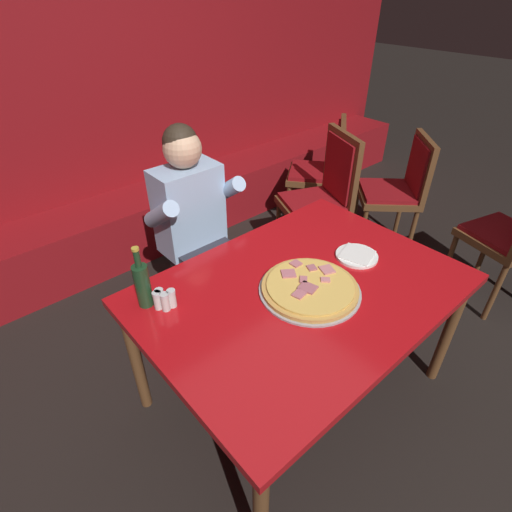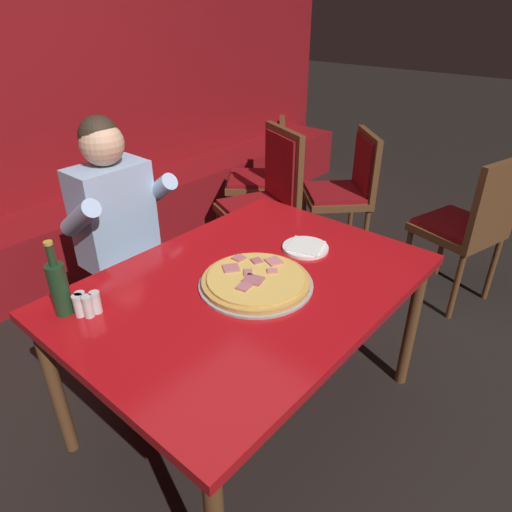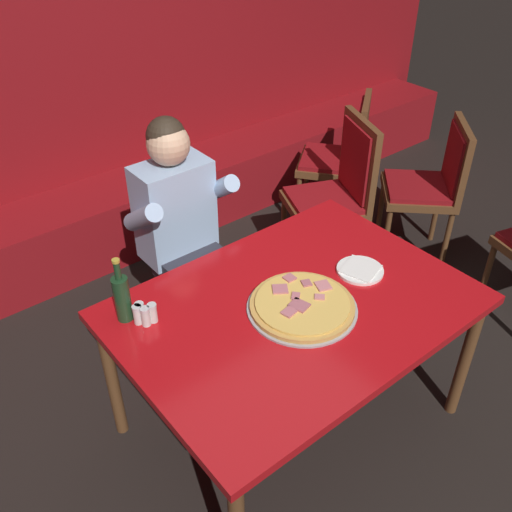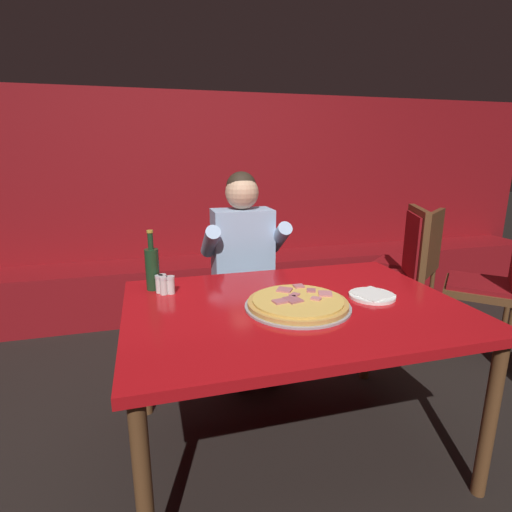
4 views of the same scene
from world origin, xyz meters
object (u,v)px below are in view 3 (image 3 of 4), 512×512
(shaker_red_pepper_flakes, at_px, (146,317))
(dining_chair_side_aisle, at_px, (432,181))
(dining_chair_far_right, at_px, (338,189))
(shaker_parmesan, at_px, (138,315))
(beer_bottle, at_px, (122,297))
(main_dining_table, at_px, (295,316))
(shaker_oregano, at_px, (140,312))
(diner_seated_blue_shirt, at_px, (185,229))
(dining_chair_near_right, at_px, (343,153))
(shaker_black_pepper, at_px, (153,314))
(pizza, at_px, (301,306))
(plate_white_paper, at_px, (360,270))

(shaker_red_pepper_flakes, relative_size, dining_chair_side_aisle, 0.09)
(dining_chair_side_aisle, height_order, dining_chair_far_right, dining_chair_far_right)
(shaker_red_pepper_flakes, distance_m, dining_chair_side_aisle, 2.19)
(shaker_parmesan, bearing_deg, beer_bottle, 114.84)
(main_dining_table, relative_size, shaker_red_pepper_flakes, 16.91)
(beer_bottle, bearing_deg, shaker_oregano, -48.61)
(shaker_parmesan, bearing_deg, diner_seated_blue_shirt, 43.00)
(shaker_parmesan, relative_size, dining_chair_near_right, 0.09)
(shaker_black_pepper, distance_m, dining_chair_side_aisle, 2.15)
(diner_seated_blue_shirt, relative_size, dining_chair_near_right, 1.34)
(pizza, bearing_deg, shaker_black_pepper, 147.91)
(beer_bottle, height_order, shaker_parmesan, beer_bottle)
(pizza, distance_m, dining_chair_side_aisle, 1.72)
(diner_seated_blue_shirt, relative_size, dining_chair_far_right, 1.23)
(main_dining_table, relative_size, shaker_parmesan, 16.91)
(shaker_black_pepper, bearing_deg, shaker_red_pepper_flakes, -177.43)
(pizza, bearing_deg, shaker_oregano, 146.79)
(shaker_black_pepper, relative_size, diner_seated_blue_shirt, 0.07)
(plate_white_paper, xyz_separation_m, shaker_parmesan, (-0.94, 0.32, 0.03))
(diner_seated_blue_shirt, xyz_separation_m, dining_chair_side_aisle, (1.64, -0.33, -0.14))
(plate_white_paper, relative_size, shaker_oregano, 2.44)
(shaker_oregano, relative_size, diner_seated_blue_shirt, 0.07)
(shaker_parmesan, height_order, shaker_black_pepper, same)
(dining_chair_side_aisle, bearing_deg, main_dining_table, -163.24)
(pizza, distance_m, shaker_oregano, 0.65)
(dining_chair_near_right, relative_size, dining_chair_side_aisle, 1.00)
(main_dining_table, height_order, pizza, pizza)
(beer_bottle, bearing_deg, main_dining_table, -31.77)
(shaker_oregano, bearing_deg, dining_chair_side_aisle, 4.52)
(shaker_red_pepper_flakes, relative_size, dining_chair_far_right, 0.08)
(main_dining_table, relative_size, beer_bottle, 4.98)
(shaker_red_pepper_flakes, height_order, dining_chair_far_right, dining_chair_far_right)
(plate_white_paper, bearing_deg, diner_seated_blue_shirt, 115.09)
(shaker_black_pepper, xyz_separation_m, dining_chair_side_aisle, (2.13, 0.21, -0.22))
(pizza, bearing_deg, main_dining_table, 86.08)
(diner_seated_blue_shirt, distance_m, dining_chair_side_aisle, 1.68)
(beer_bottle, relative_size, dining_chair_side_aisle, 0.31)
(plate_white_paper, distance_m, shaker_parmesan, 0.99)
(beer_bottle, bearing_deg, dining_chair_side_aisle, 3.16)
(dining_chair_side_aisle, relative_size, dining_chair_far_right, 0.92)
(shaker_parmesan, xyz_separation_m, dining_chair_side_aisle, (2.18, 0.18, -0.22))
(pizza, height_order, beer_bottle, beer_bottle)
(dining_chair_far_right, bearing_deg, shaker_oregano, -164.68)
(pizza, xyz_separation_m, dining_chair_side_aisle, (1.62, 0.53, -0.20))
(pizza, height_order, dining_chair_near_right, dining_chair_near_right)
(shaker_oregano, xyz_separation_m, dining_chair_side_aisle, (2.17, 0.17, -0.22))
(shaker_oregano, bearing_deg, dining_chair_near_right, 22.02)
(pizza, height_order, dining_chair_far_right, dining_chair_far_right)
(shaker_black_pepper, bearing_deg, shaker_oregano, 133.45)
(shaker_oregano, bearing_deg, plate_white_paper, -19.91)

